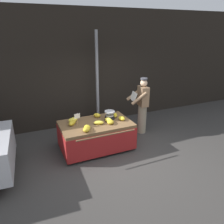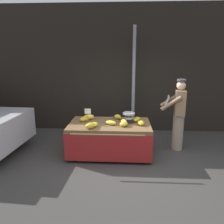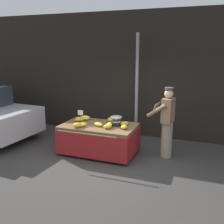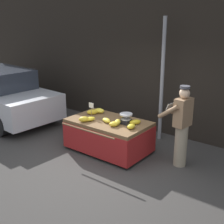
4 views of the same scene
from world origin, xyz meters
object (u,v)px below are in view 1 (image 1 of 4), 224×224
Objects in this scene: banana_bunch_7 at (87,127)px; banana_bunch_0 at (109,120)px; banana_bunch_5 at (86,129)px; banana_bunch_9 at (122,118)px; banana_bunch_1 at (72,123)px; banana_cart at (96,130)px; banana_bunch_4 at (73,120)px; banana_bunch_3 at (97,115)px; banana_bunch_8 at (115,115)px; banana_bunch_2 at (99,123)px; vendor_person at (142,106)px; price_sign at (77,117)px; banana_bunch_6 at (110,122)px; street_pole at (97,81)px; weighing_scale at (110,115)px.

banana_bunch_0 is at bearing 16.33° from banana_bunch_7.
banana_bunch_5 is 1.12m from banana_bunch_9.
banana_bunch_1 reaches higher than banana_bunch_7.
banana_bunch_1 is at bearing 168.22° from banana_cart.
banana_bunch_0 is 0.94m from banana_bunch_1.
banana_bunch_4 is 0.92× the size of banana_bunch_7.
banana_bunch_3 is 0.76× the size of banana_bunch_7.
banana_bunch_1 is 0.48m from banana_bunch_7.
banana_bunch_7 is (-0.49, -0.63, -0.01)m from banana_bunch_3.
banana_bunch_8 is (0.62, 0.16, 0.25)m from banana_cart.
banana_bunch_2 is 0.93× the size of banana_bunch_7.
banana_cart is at bearing -167.24° from vendor_person.
banana_cart is 0.75m from banana_bunch_9.
banana_bunch_8 is at bearing 14.84° from banana_cart.
price_sign is 1.56× the size of banana_bunch_9.
banana_bunch_9 is (1.22, -0.41, -0.01)m from banana_bunch_4.
banana_bunch_1 is 2.22m from vendor_person.
banana_bunch_6 is 0.65m from banana_bunch_7.
street_pole reaches higher than banana_bunch_0.
weighing_scale is 0.34m from banana_bunch_9.
banana_bunch_0 is at bearing -122.39° from weighing_scale.
banana_bunch_6 is (-0.11, -0.30, -0.07)m from weighing_scale.
street_pole is 14.69× the size of banana_bunch_3.
banana_bunch_5 is 2.14m from vendor_person.
banana_bunch_0 is at bearing 89.07° from banana_bunch_6.
vendor_person is (1.19, 0.28, 0.01)m from weighing_scale.
banana_bunch_6 is (-0.00, -0.13, -0.01)m from banana_bunch_0.
vendor_person is at bearing 27.34° from banana_bunch_9.
street_pole reaches higher than price_sign.
price_sign reaches higher than banana_bunch_5.
street_pole is at bearing 81.03° from banana_bunch_6.
banana_bunch_5 is 0.86× the size of banana_bunch_7.
banana_bunch_3 is at bearing 139.00° from banana_bunch_9.
banana_bunch_5 is at bearing -149.06° from weighing_scale.
banana_bunch_1 is at bearing 177.69° from weighing_scale.
banana_bunch_7 is at bearing -56.32° from price_sign.
weighing_scale reaches higher than banana_bunch_5.
banana_bunch_2 is 0.39m from banana_bunch_7.
banana_bunch_8 is at bearing 9.80° from price_sign.
banana_cart is 0.49m from banana_bunch_7.
banana_bunch_9 is (1.02, 0.17, 0.01)m from banana_bunch_7.
weighing_scale is 1.17× the size of banana_bunch_0.
banana_cart is 7.12× the size of banana_bunch_8.
vendor_person reaches higher than banana_bunch_7.
street_pole is at bearing 52.83° from price_sign.
banana_bunch_7 is at bearing -161.69° from vendor_person.
price_sign is 0.86m from banana_bunch_6.
banana_bunch_8 is (0.45, -0.19, -0.00)m from banana_bunch_3.
banana_bunch_2 is 1.15× the size of banana_bunch_9.
banana_bunch_8 is (0.58, 0.28, 0.01)m from banana_bunch_2.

